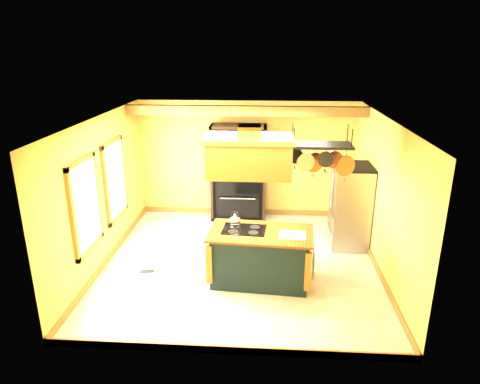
# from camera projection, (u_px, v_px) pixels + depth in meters

# --- Properties ---
(floor) EXTENTS (5.00, 5.00, 0.00)m
(floor) POSITION_uv_depth(u_px,v_px,m) (240.00, 263.00, 8.00)
(floor) COLOR beige
(floor) RESTS_ON ground
(ceiling) EXTENTS (5.00, 5.00, 0.00)m
(ceiling) POSITION_uv_depth(u_px,v_px,m) (240.00, 119.00, 7.12)
(ceiling) COLOR white
(ceiling) RESTS_ON wall_back
(wall_back) EXTENTS (5.00, 0.02, 2.70)m
(wall_back) POSITION_uv_depth(u_px,v_px,m) (247.00, 160.00, 9.92)
(wall_back) COLOR gold
(wall_back) RESTS_ON floor
(wall_front) EXTENTS (5.00, 0.02, 2.70)m
(wall_front) POSITION_uv_depth(u_px,v_px,m) (227.00, 263.00, 5.20)
(wall_front) COLOR gold
(wall_front) RESTS_ON floor
(wall_left) EXTENTS (0.02, 5.00, 2.70)m
(wall_left) POSITION_uv_depth(u_px,v_px,m) (102.00, 192.00, 7.71)
(wall_left) COLOR gold
(wall_left) RESTS_ON floor
(wall_right) EXTENTS (0.02, 5.00, 2.70)m
(wall_right) POSITION_uv_depth(u_px,v_px,m) (384.00, 198.00, 7.41)
(wall_right) COLOR gold
(wall_right) RESTS_ON floor
(ceiling_beam) EXTENTS (5.00, 0.15, 0.20)m
(ceiling_beam) POSITION_uv_depth(u_px,v_px,m) (246.00, 111.00, 8.76)
(ceiling_beam) COLOR olive
(ceiling_beam) RESTS_ON ceiling
(window_near) EXTENTS (0.06, 1.06, 1.56)m
(window_near) POSITION_uv_depth(u_px,v_px,m) (86.00, 205.00, 6.94)
(window_near) COLOR olive
(window_near) RESTS_ON wall_left
(window_far) EXTENTS (0.06, 1.06, 1.56)m
(window_far) POSITION_uv_depth(u_px,v_px,m) (115.00, 180.00, 8.26)
(window_far) COLOR olive
(window_far) RESTS_ON wall_left
(kitchen_island) EXTENTS (1.80, 1.09, 1.11)m
(kitchen_island) POSITION_uv_depth(u_px,v_px,m) (260.00, 256.00, 7.27)
(kitchen_island) COLOR black
(kitchen_island) RESTS_ON floor
(range_hood) EXTENTS (1.39, 0.79, 0.80)m
(range_hood) POSITION_uv_depth(u_px,v_px,m) (249.00, 155.00, 6.70)
(range_hood) COLOR #A36628
(range_hood) RESTS_ON ceiling
(pot_rack) EXTENTS (1.05, 0.48, 0.75)m
(pot_rack) POSITION_uv_depth(u_px,v_px,m) (321.00, 153.00, 6.62)
(pot_rack) COLOR black
(pot_rack) RESTS_ON ceiling
(refrigerator) EXTENTS (0.71, 0.84, 1.64)m
(refrigerator) POSITION_uv_depth(u_px,v_px,m) (350.00, 208.00, 8.50)
(refrigerator) COLOR #919599
(refrigerator) RESTS_ON floor
(hutch) EXTENTS (1.25, 0.57, 2.20)m
(hutch) POSITION_uv_depth(u_px,v_px,m) (239.00, 183.00, 9.86)
(hutch) COLOR black
(hutch) RESTS_ON floor
(floor_register) EXTENTS (0.29, 0.15, 0.01)m
(floor_register) POSITION_uv_depth(u_px,v_px,m) (147.00, 271.00, 7.70)
(floor_register) COLOR black
(floor_register) RESTS_ON floor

